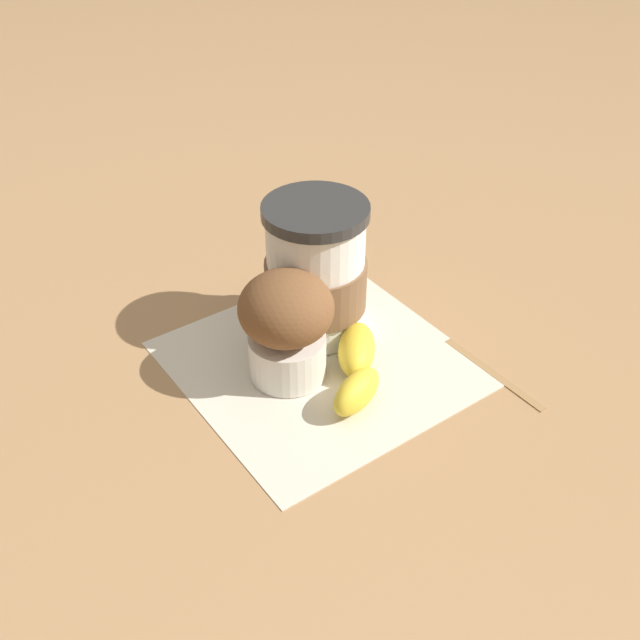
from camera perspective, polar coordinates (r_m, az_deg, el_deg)
ground_plane at (r=0.64m, az=0.00°, el=-3.27°), size 3.00×3.00×0.00m
paper_napkin at (r=0.64m, az=0.00°, el=-3.22°), size 0.26×0.26×0.00m
coffee_cup at (r=0.65m, az=-0.33°, el=3.59°), size 0.09×0.09×0.12m
muffin at (r=0.60m, az=-2.41°, el=-0.45°), size 0.08×0.08×0.10m
banana at (r=0.65m, az=0.96°, el=-1.07°), size 0.20×0.09×0.03m
wooden_stirrer at (r=0.65m, az=13.04°, el=-3.95°), size 0.11×0.02×0.00m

